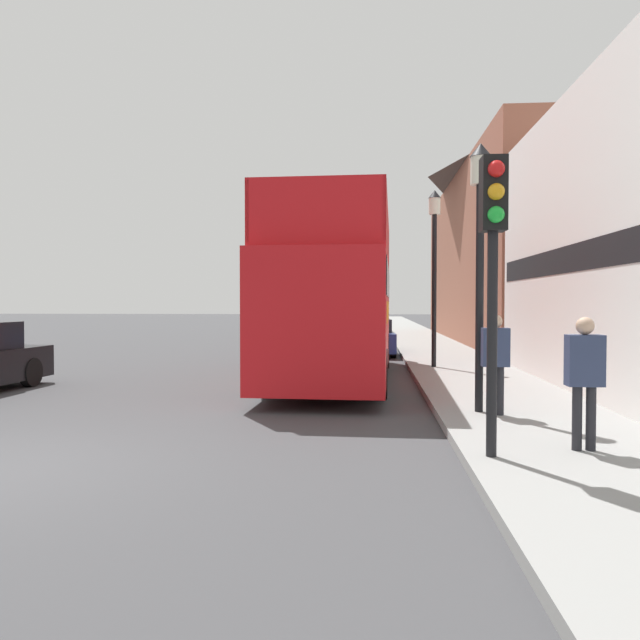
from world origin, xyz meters
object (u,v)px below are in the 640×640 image
at_px(lamp_post_nearest, 480,226).
at_px(lamp_post_second, 434,246).
at_px(pedestrian_nearest, 585,370).
at_px(pedestrian_second, 495,355).
at_px(parked_car_ahead_of_bus, 370,338).
at_px(traffic_signal, 493,237).
at_px(tour_bus, 337,305).

relative_size(lamp_post_nearest, lamp_post_second, 0.90).
height_order(pedestrian_nearest, lamp_post_nearest, lamp_post_nearest).
relative_size(pedestrian_nearest, pedestrian_second, 1.01).
height_order(parked_car_ahead_of_bus, traffic_signal, traffic_signal).
distance_m(tour_bus, lamp_post_second, 3.63).
bearing_deg(tour_bus, lamp_post_second, 39.62).
bearing_deg(lamp_post_nearest, lamp_post_second, 90.07).
bearing_deg(traffic_signal, lamp_post_second, 87.92).
xyz_separation_m(pedestrian_second, lamp_post_second, (-0.21, 7.38, 2.38)).
bearing_deg(tour_bus, lamp_post_nearest, -61.06).
xyz_separation_m(pedestrian_second, traffic_signal, (-0.58, -2.74, 1.57)).
bearing_deg(pedestrian_nearest, lamp_post_nearest, 106.91).
relative_size(tour_bus, pedestrian_second, 6.07).
bearing_deg(pedestrian_nearest, lamp_post_second, 94.74).
xyz_separation_m(pedestrian_nearest, traffic_signal, (-1.17, -0.41, 1.56)).
bearing_deg(lamp_post_nearest, parked_car_ahead_of_bus, 98.07).
relative_size(pedestrian_nearest, lamp_post_second, 0.33).
bearing_deg(tour_bus, traffic_signal, -72.71).
xyz_separation_m(parked_car_ahead_of_bus, pedestrian_nearest, (2.57, -15.16, 0.48)).
distance_m(tour_bus, traffic_signal, 8.47).
bearing_deg(traffic_signal, pedestrian_nearest, 19.47).
relative_size(traffic_signal, lamp_post_second, 0.71).
height_order(traffic_signal, lamp_post_second, lamp_post_second).
bearing_deg(parked_car_ahead_of_bus, tour_bus, -97.81).
height_order(pedestrian_second, lamp_post_second, lamp_post_second).
relative_size(pedestrian_nearest, traffic_signal, 0.47).
bearing_deg(pedestrian_second, tour_bus, 117.30).
bearing_deg(pedestrian_second, lamp_post_second, 91.63).
relative_size(traffic_signal, lamp_post_nearest, 0.79).
height_order(tour_bus, lamp_post_nearest, lamp_post_nearest).
bearing_deg(pedestrian_second, parked_car_ahead_of_bus, 98.76).
bearing_deg(pedestrian_second, traffic_signal, -101.88).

